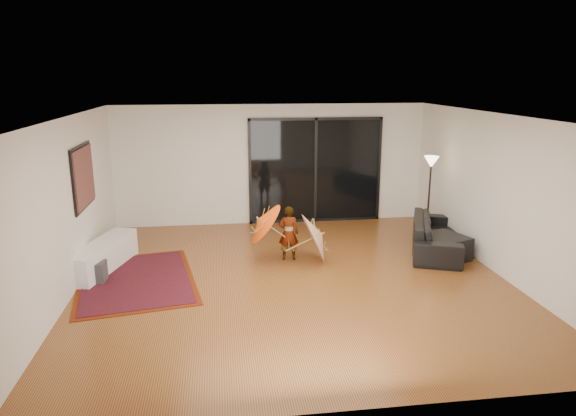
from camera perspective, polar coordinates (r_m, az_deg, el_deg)
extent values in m
plane|color=brown|center=(8.66, 0.70, -7.96)|extent=(7.00, 7.00, 0.00)
plane|color=white|center=(8.03, 0.76, 10.15)|extent=(7.00, 7.00, 0.00)
plane|color=silver|center=(11.64, -1.81, 4.83)|extent=(7.00, 0.00, 7.00)
plane|color=silver|center=(4.98, 6.75, -8.85)|extent=(7.00, 0.00, 7.00)
plane|color=silver|center=(8.48, -23.37, -0.08)|extent=(0.00, 7.00, 7.00)
plane|color=silver|center=(9.40, 22.34, 1.38)|extent=(0.00, 7.00, 7.00)
cube|color=black|center=(11.78, 3.06, 4.19)|extent=(3.00, 0.04, 2.40)
cube|color=black|center=(11.61, 3.16, 9.86)|extent=(3.06, 0.06, 0.06)
cube|color=black|center=(12.03, 3.01, -1.32)|extent=(3.06, 0.06, 0.06)
cube|color=black|center=(11.76, 3.08, 4.17)|extent=(0.06, 0.06, 2.40)
cube|color=black|center=(9.35, -21.83, 3.24)|extent=(0.02, 1.28, 1.08)
cube|color=#1F4E31|center=(9.35, -21.71, 3.25)|extent=(0.03, 1.18, 0.98)
cube|color=white|center=(9.56, -19.87, -5.06)|extent=(0.95, 1.85, 0.50)
cube|color=#424244|center=(9.07, -20.55, -6.70)|extent=(0.32, 0.32, 0.35)
cube|color=#5F1F08|center=(8.98, -16.53, -7.70)|extent=(2.27, 2.86, 0.01)
cube|color=maroon|center=(8.98, -16.54, -7.67)|extent=(2.08, 2.68, 0.02)
imported|color=black|center=(10.36, 16.16, -2.85)|extent=(1.59, 2.36, 0.64)
cube|color=black|center=(9.96, 16.83, -4.21)|extent=(0.99, 0.99, 0.44)
cylinder|color=black|center=(11.22, 15.09, -3.07)|extent=(0.30, 0.30, 0.03)
cylinder|color=black|center=(11.02, 15.36, 0.78)|extent=(0.04, 0.04, 1.58)
cone|color=#FFD899|center=(10.86, 15.64, 4.95)|extent=(0.30, 0.30, 0.23)
imported|color=#999999|center=(9.41, 0.06, -2.81)|extent=(0.40, 0.29, 1.02)
cone|color=#EE4C0C|center=(9.24, -3.28, -1.69)|extent=(0.64, 0.84, 0.77)
cylinder|color=#A08944|center=(9.34, -3.25, -3.67)|extent=(0.41, 0.02, 0.32)
cylinder|color=#A08944|center=(9.21, -3.29, -1.07)|extent=(0.05, 0.02, 0.05)
cone|color=silver|center=(9.37, 3.82, -2.95)|extent=(0.57, 0.97, 0.96)
cylinder|color=#A08944|center=(9.48, 3.79, -5.08)|extent=(0.51, 0.02, 0.25)
cylinder|color=#A08944|center=(9.33, 3.84, -2.27)|extent=(0.06, 0.02, 0.04)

